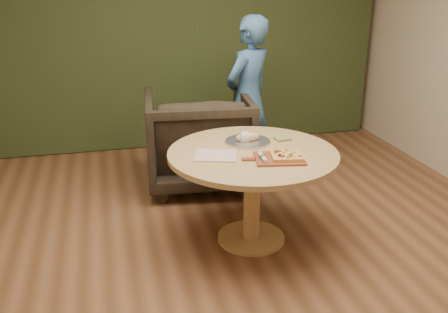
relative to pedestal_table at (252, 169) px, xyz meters
name	(u,v)px	position (x,y,z in m)	size (l,w,h in m)	color
room_shell	(250,78)	(-0.16, -0.43, 0.79)	(5.04, 6.04, 2.84)	brown
curtain	(178,28)	(-0.16, 2.47, 0.79)	(4.80, 0.14, 2.78)	#273417
pedestal_table	(252,169)	(0.00, 0.00, 0.00)	(1.28, 1.28, 0.75)	tan
pizza_paddle	(278,159)	(0.12, -0.20, 0.15)	(0.47, 0.34, 0.01)	brown
flatbread_pizza	(286,155)	(0.19, -0.20, 0.17)	(0.26, 0.26, 0.04)	#E8AA5A
cutlery_roll	(263,157)	(0.01, -0.21, 0.17)	(0.04, 0.20, 0.03)	beige
newspaper	(216,156)	(-0.29, -0.03, 0.15)	(0.30, 0.25, 0.01)	white
serving_tray	(248,141)	(0.02, 0.21, 0.15)	(0.36, 0.36, 0.02)	silver
bread_roll	(247,137)	(0.01, 0.21, 0.18)	(0.19, 0.09, 0.09)	#E0BF88
green_packet	(283,139)	(0.31, 0.20, 0.15)	(0.12, 0.10, 0.02)	#5D7032
armchair	(198,135)	(-0.18, 1.21, -0.10)	(1.00, 0.93, 1.02)	black
person_standing	(248,98)	(0.35, 1.32, 0.21)	(0.60, 0.39, 1.63)	#376290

